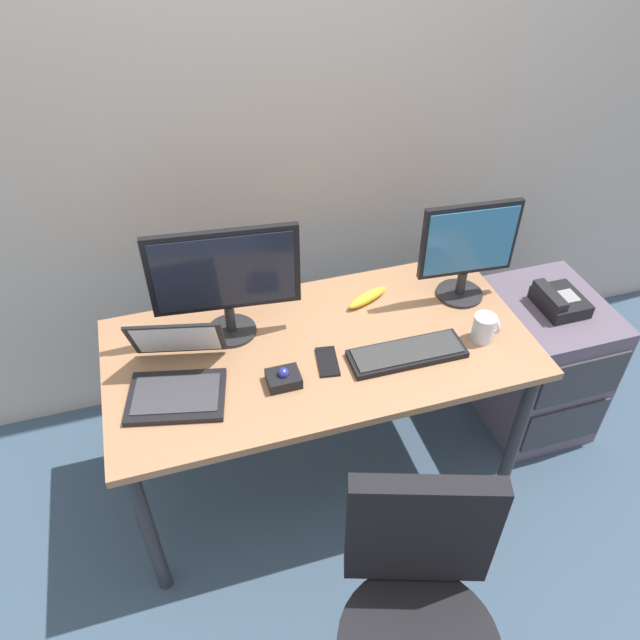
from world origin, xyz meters
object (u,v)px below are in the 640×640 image
object	(u,v)px
office_chair	(414,634)
banana	(367,298)
laptop	(177,375)
monitor_main	(225,277)
cell_phone	(329,361)
trackball_mouse	(284,378)
desk_phone	(559,301)
file_cabinet	(538,362)
keyboard	(407,353)
monitor_side	(468,248)
coffee_mug	(484,328)

from	to	relation	value
office_chair	banana	distance (m)	1.16
laptop	monitor_main	bearing A→B (deg)	44.31
laptop	cell_phone	size ratio (longest dim) A/B	2.70
laptop	trackball_mouse	xyz separation A→B (m)	(0.34, -0.09, -0.03)
desk_phone	laptop	distance (m)	1.52
desk_phone	file_cabinet	bearing A→B (deg)	63.22
trackball_mouse	cell_phone	size ratio (longest dim) A/B	0.77
monitor_main	banana	size ratio (longest dim) A/B	2.70
keyboard	laptop	world-z (taller)	laptop
file_cabinet	office_chair	world-z (taller)	office_chair
monitor_side	cell_phone	size ratio (longest dim) A/B	2.83
monitor_side	file_cabinet	bearing A→B (deg)	-10.00
monitor_side	banana	bearing A→B (deg)	169.65
keyboard	trackball_mouse	bearing A→B (deg)	179.99
monitor_main	trackball_mouse	bearing A→B (deg)	-68.61
coffee_mug	cell_phone	size ratio (longest dim) A/B	0.72
trackball_mouse	banana	bearing A→B (deg)	38.11
keyboard	coffee_mug	bearing A→B (deg)	1.28
file_cabinet	keyboard	distance (m)	0.88
office_chair	laptop	xyz separation A→B (m)	(-0.51, 0.85, 0.36)
office_chair	file_cabinet	bearing A→B (deg)	43.07
monitor_side	keyboard	size ratio (longest dim) A/B	0.98
monitor_main	coffee_mug	bearing A→B (deg)	-19.01
file_cabinet	monitor_side	distance (m)	0.76
laptop	trackball_mouse	bearing A→B (deg)	-14.92
cell_phone	desk_phone	bearing A→B (deg)	15.67
office_chair	trackball_mouse	world-z (taller)	office_chair
file_cabinet	banana	xyz separation A→B (m)	(-0.77, 0.14, 0.44)
laptop	file_cabinet	bearing A→B (deg)	3.66
file_cabinet	desk_phone	size ratio (longest dim) A/B	3.25
monitor_main	coffee_mug	distance (m)	0.93
desk_phone	monitor_side	xyz separation A→B (m)	(-0.41, 0.09, 0.28)
file_cabinet	desk_phone	distance (m)	0.36
keyboard	coffee_mug	distance (m)	0.30
file_cabinet	cell_phone	world-z (taller)	cell_phone
keyboard	banana	size ratio (longest dim) A/B	2.17
laptop	banana	size ratio (longest dim) A/B	2.02
keyboard	laptop	xyz separation A→B (m)	(-0.78, 0.09, 0.04)
keyboard	coffee_mug	world-z (taller)	coffee_mug
laptop	banana	distance (m)	0.79
office_chair	monitor_side	distance (m)	1.30
monitor_main	cell_phone	distance (m)	0.46
banana	trackball_mouse	bearing A→B (deg)	-141.89
office_chair	monitor_main	bearing A→B (deg)	105.24
monitor_main	monitor_side	distance (m)	0.89
trackball_mouse	cell_phone	distance (m)	0.18
laptop	cell_phone	world-z (taller)	laptop
monitor_main	trackball_mouse	world-z (taller)	monitor_main
coffee_mug	monitor_main	bearing A→B (deg)	160.99
laptop	coffee_mug	bearing A→B (deg)	-4.41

